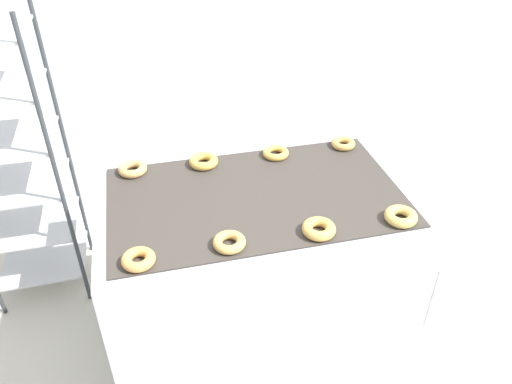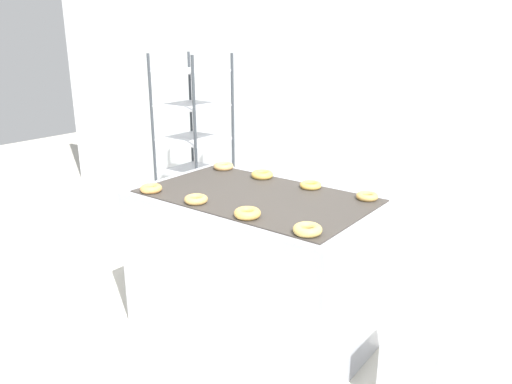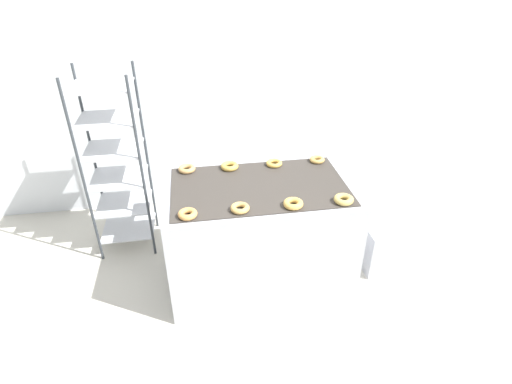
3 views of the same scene
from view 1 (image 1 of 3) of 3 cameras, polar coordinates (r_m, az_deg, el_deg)
The scene contains 12 objects.
wall_back at distance 3.44m, azimuth -5.94°, elevation 19.58°, with size 8.00×0.05×2.80m.
fryer_machine at distance 2.67m, azimuth 0.01°, elevation -8.61°, with size 1.50×0.92×0.93m.
baking_rack_cart at distance 3.03m, azimuth -25.91°, elevation 3.01°, with size 0.51×0.48×1.73m.
glaze_bin at distance 3.18m, azimuth 20.15°, elevation -8.79°, with size 0.29×0.35×0.43m.
donut_near_left at distance 2.05m, azimuth -13.29°, elevation -7.50°, with size 0.14×0.14×0.04m, color #D4944C.
donut_near_midleft at distance 2.07m, azimuth -3.07°, elevation -5.75°, with size 0.14×0.14×0.04m, color tan.
donut_near_midright at distance 2.15m, azimuth 7.19°, elevation -4.20°, with size 0.15×0.15×0.05m, color gold.
donut_near_right at distance 2.29m, azimuth 16.22°, elevation -2.69°, with size 0.15×0.15×0.05m, color tan.
donut_far_left at distance 2.60m, azimuth -13.92°, elevation 2.57°, with size 0.15×0.15×0.04m, color tan.
donut_far_midleft at distance 2.60m, azimuth -6.01°, elevation 3.52°, with size 0.15×0.15×0.04m, color gold.
donut_far_midright at distance 2.67m, azimuth 2.27°, elevation 4.49°, with size 0.14×0.14×0.04m, color gold.
donut_far_right at distance 2.79m, azimuth 9.94°, elevation 5.48°, with size 0.13×0.13×0.04m, color tan.
Camera 1 is at (-0.46, -1.16, 2.31)m, focal length 35.00 mm.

